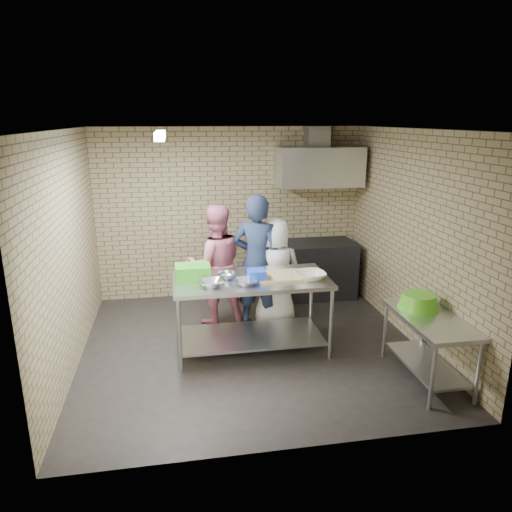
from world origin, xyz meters
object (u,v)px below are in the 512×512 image
Objects in this scene: green_crate at (193,272)px; green_basin at (419,301)px; bottle_red at (318,170)px; woman_white at (275,272)px; side_counter at (428,348)px; blue_tub at (257,275)px; woman_pink at (216,265)px; bottle_green at (342,170)px; stove at (316,269)px; prep_table at (251,314)px; man_navy at (257,262)px.

green_crate is 2.65m from green_basin.
bottle_red is 0.12× the size of woman_white.
side_counter is 0.52m from green_basin.
blue_tub is 1.11m from woman_pink.
bottle_red is 0.40m from bottle_green.
stove is at bearing 99.29° from side_counter.
prep_table is at bearing 105.32° from woman_pink.
woman_pink is at bearing 110.81° from prep_table.
bottle_green is (2.50, 1.82, 0.99)m from green_crate.
bottle_red is (-0.38, 2.74, 1.19)m from green_basin.
woman_pink reaches higher than side_counter.
prep_table is 1.11× the size of woman_pink.
green_basin reaches higher than side_counter.
bottle_red is 0.11× the size of woman_pink.
woman_pink is at bearing 66.27° from green_crate.
green_basin is (2.48, -0.92, -0.19)m from green_crate.
blue_tub is at bearing -125.88° from stove.
green_crate is 1.32m from woman_white.
green_crate is 0.27× the size of woman_white.
woman_pink is (0.35, 0.80, -0.18)m from green_crate.
prep_table is 1.23× the size of woman_white.
bottle_green is 0.10× the size of woman_white.
woman_white reaches higher than prep_table.
man_navy is 1.22× the size of woman_white.
green_basin is (1.73, -0.70, -0.18)m from blue_tub.
woman_white is at bearing 131.25° from green_basin.
bottle_red is at bearing 97.62° from side_counter.
green_crate is 2.33× the size of bottle_red.
woman_white is (0.40, 0.82, -0.25)m from blue_tub.
stove is at bearing 51.50° from prep_table.
green_basin is 2.74m from woman_pink.
green_basin is at bearing 94.57° from side_counter.
stove is 1.61m from man_navy.
bottle_green reaches higher than blue_tub.
green_crate is at bearing 170.27° from prep_table.
woman_pink is at bearing 1.43° from man_navy.
green_crate is 0.91× the size of green_basin.
blue_tub is 0.46× the size of green_basin.
woman_pink reaches higher than prep_table.
stove is 0.64× the size of man_navy.
green_crate is at bearing 163.65° from blue_tub.
prep_table is at bearing 149.80° from side_counter.
prep_table is 2.86m from bottle_red.
man_navy is 0.59m from woman_pink.
prep_table is 9.00× the size of blue_tub.
man_navy is at bearing 7.39° from woman_white.
bottle_red is 2.05m from man_navy.
prep_table is 0.86m from man_navy.
woman_pink is (-2.13, 1.72, 0.02)m from green_basin.
bottle_red reaches higher than side_counter.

